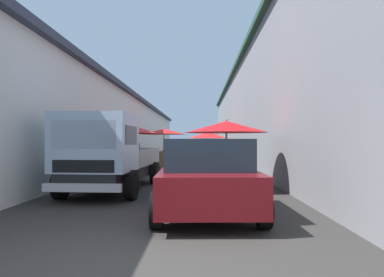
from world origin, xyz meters
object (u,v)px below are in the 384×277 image
Objects in this scene: fruit_stall_near_left at (227,136)px; vendor_by_crates at (136,152)px; fruit_stall_far_right at (208,137)px; hatchback_car at (206,175)px; fruit_stall_far_left at (124,132)px; fruit_stall_mid_lane at (164,136)px; parked_scooter at (136,162)px; delivery_truck at (105,155)px.

fruit_stall_near_left reaches higher than vendor_by_crates.
fruit_stall_far_right reaches higher than hatchback_car.
fruit_stall_mid_lane reaches higher than fruit_stall_far_left.
fruit_stall_far_left is 1.06× the size of fruit_stall_mid_lane.
fruit_stall_far_right reaches higher than parked_scooter.
vendor_by_crates is at bearing 30.80° from fruit_stall_near_left.
fruit_stall_mid_lane is (6.30, -0.96, -0.06)m from fruit_stall_far_left.
hatchback_car is (-16.07, 0.41, -0.94)m from fruit_stall_far_right.
delivery_truck is 2.99× the size of parked_scooter.
fruit_stall_far_right reaches higher than vendor_by_crates.
fruit_stall_near_left reaches higher than parked_scooter.
hatchback_car is at bearing 178.54° from fruit_stall_far_right.
fruit_stall_far_right is 7.52m from vendor_by_crates.
fruit_stall_far_right reaches higher than fruit_stall_near_left.
hatchback_car reaches higher than parked_scooter.
fruit_stall_mid_lane is 0.68× the size of hatchback_car.
fruit_stall_far_left is 1.72× the size of parked_scooter.
parked_scooter is (-4.78, 0.73, -1.27)m from fruit_stall_mid_lane.
fruit_stall_mid_lane is 11.24m from delivery_truck.
fruit_stall_mid_lane is at bearing -8.74° from parked_scooter.
fruit_stall_far_right is 8.44m from parked_scooter.
fruit_stall_far_left reaches higher than fruit_stall_far_right.
fruit_stall_near_left is 13.05m from fruit_stall_far_right.
fruit_stall_far_left is 7.74m from hatchback_car.
fruit_stall_near_left is 0.89× the size of fruit_stall_mid_lane.
delivery_truck is at bearing -175.25° from vendor_by_crates.
fruit_stall_near_left reaches higher than hatchback_car.
hatchback_car is 2.38× the size of parked_scooter.
parked_scooter is at bearing 155.59° from fruit_stall_far_right.
fruit_stall_near_left is at bearing -163.88° from fruit_stall_mid_lane.
fruit_stall_mid_lane is at bearing -14.20° from vendor_by_crates.
vendor_by_crates reaches higher than hatchback_car.
fruit_stall_mid_lane is 1.62× the size of parked_scooter.
hatchback_car is 0.79× the size of delivery_truck.
fruit_stall_far_left reaches higher than fruit_stall_near_left.
fruit_stall_far_right is at bearing -29.24° from vendor_by_crates.
delivery_truck is 7.55m from vendor_by_crates.
fruit_stall_far_right is 1.54× the size of parked_scooter.
parked_scooter is (8.47, 3.04, -0.29)m from hatchback_car.
vendor_by_crates is (-6.52, 3.65, -0.81)m from fruit_stall_far_right.
fruit_stall_mid_lane is at bearing 9.87° from hatchback_car.
fruit_stall_far_right is at bearing -1.46° from hatchback_car.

